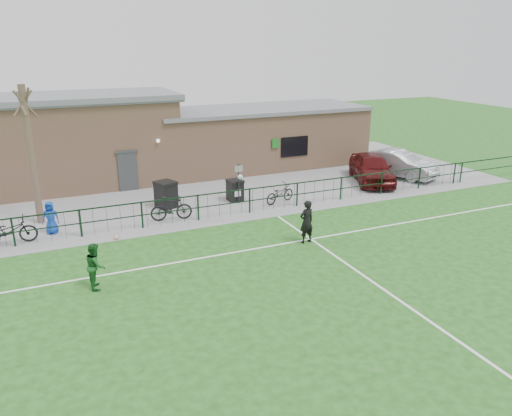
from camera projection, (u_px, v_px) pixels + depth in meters
name	position (u px, v px, depth m)	size (l,w,h in m)	color
ground	(319.00, 291.00, 16.05)	(90.00, 90.00, 0.00)	#1A4E16
paving_strip	(195.00, 186.00, 27.76)	(34.00, 13.00, 0.02)	gray
pitch_line_touch	(231.00, 217.00, 22.82)	(28.00, 0.10, 0.01)	white
pitch_line_mid	(266.00, 247.00, 19.52)	(28.00, 0.10, 0.01)	white
pitch_line_perp	(370.00, 280.00, 16.82)	(0.10, 16.00, 0.01)	white
perimeter_fence	(230.00, 203.00, 22.80)	(28.00, 0.10, 1.20)	black
bare_tree	(31.00, 157.00, 21.15)	(0.30, 0.30, 6.00)	#4E3B2F
wheelie_bin_left	(166.00, 195.00, 23.93)	(0.79, 0.90, 1.20)	black
wheelie_bin_right	(235.00, 191.00, 24.97)	(0.66, 0.75, 1.00)	black
sign_post	(239.00, 184.00, 24.40)	(0.06, 0.06, 2.00)	black
car_maroon	(372.00, 168.00, 28.19)	(1.93, 4.80, 1.64)	#440C0D
car_silver	(398.00, 164.00, 29.42)	(1.62, 4.65, 1.53)	#94969A
bicycle_c	(9.00, 231.00, 19.59)	(0.72, 2.07, 1.09)	black
bicycle_d	(171.00, 208.00, 22.23)	(0.52, 1.85, 1.11)	black
bicycle_e	(280.00, 193.00, 24.67)	(0.62, 1.79, 0.94)	black
spectator_child	(51.00, 218.00, 20.63)	(0.68, 0.44, 1.39)	#123DAC
goalkeeper_kick	(305.00, 221.00, 19.72)	(2.12, 3.19, 2.30)	black
outfield_player	(96.00, 266.00, 16.10)	(0.75, 0.58, 1.53)	#164F1D
ball_ground	(116.00, 237.00, 20.19)	(0.20, 0.20, 0.20)	silver
clubhouse	(164.00, 138.00, 29.32)	(24.25, 5.40, 4.96)	tan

